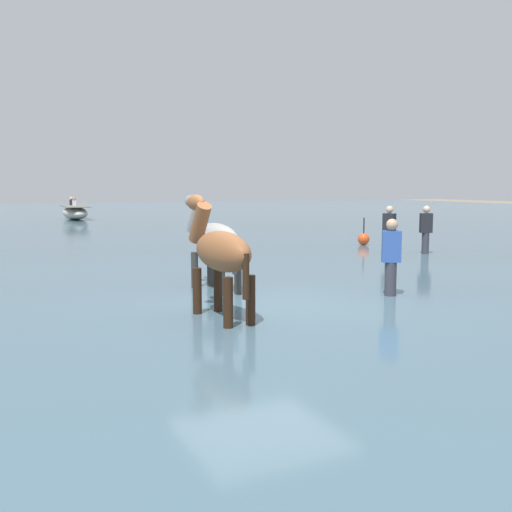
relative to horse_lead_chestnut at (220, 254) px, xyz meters
name	(u,v)px	position (x,y,z in m)	size (l,w,h in m)	color
ground_plane	(261,322)	(0.96, 0.61, -1.22)	(120.00, 120.00, 0.00)	#84755B
water_surface	(118,251)	(0.96, 10.61, -1.07)	(90.00, 90.00, 0.29)	#476675
horse_lead_chestnut	(220,254)	(0.00, 0.00, 0.00)	(0.59, 1.89, 2.06)	brown
horse_trailing_grey	(213,241)	(0.76, 2.15, -0.03)	(0.67, 1.86, 2.02)	gray
boat_distant_west	(75,212)	(2.13, 26.13, -0.56)	(1.44, 4.16, 1.22)	#B2AD9E
person_spectator_far	(389,233)	(7.23, 5.21, -0.35)	(0.30, 0.37, 1.63)	#383842
person_onlooker_left	(426,233)	(8.20, 4.83, -0.35)	(0.37, 0.31, 1.63)	#383842
person_wading_close	(391,263)	(3.32, 0.29, -0.35)	(0.38, 0.34, 1.63)	#383842
channel_buoy	(364,239)	(8.12, 7.56, -0.74)	(0.38, 0.38, 0.87)	#E54C1E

